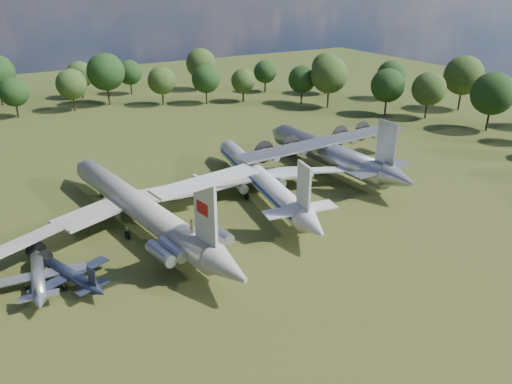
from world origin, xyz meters
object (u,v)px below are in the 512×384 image
tu104_jet (260,182)px  small_prop_west (72,278)px  an12_transport (328,156)px  small_prop_northwest (39,279)px  person_on_il62 (192,226)px  il62_airliner (139,211)px

tu104_jet → small_prop_west: size_ratio=3.37×
an12_transport → small_prop_northwest: size_ratio=2.80×
an12_transport → small_prop_west: an12_transport is taller
person_on_il62 → small_prop_west: bearing=-37.5°
an12_transport → person_on_il62: bearing=-154.7°
small_prop_northwest → an12_transport: bearing=21.0°
il62_airliner → small_prop_northwest: il62_airliner is taller
tu104_jet → an12_transport: size_ratio=1.11×
person_on_il62 → il62_airliner: bearing=-103.3°
tu104_jet → small_prop_west: (-33.30, -12.15, -1.33)m
il62_airliner → tu104_jet: size_ratio=1.14×
il62_airliner → small_prop_west: bearing=-146.9°
small_prop_northwest → person_on_il62: (17.62, -5.56, 5.05)m
il62_airliner → an12_transport: 39.02m
small_prop_west → il62_airliner: bearing=20.7°
small_prop_west → person_on_il62: person_on_il62 is taller
an12_transport → person_on_il62: person_on_il62 is taller
an12_transport → small_prop_northwest: an12_transport is taller
il62_airliner → person_on_il62: person_on_il62 is taller
tu104_jet → small_prop_northwest: tu104_jet is taller
il62_airliner → tu104_jet: 21.47m
person_on_il62 → an12_transport: bearing=-173.6°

